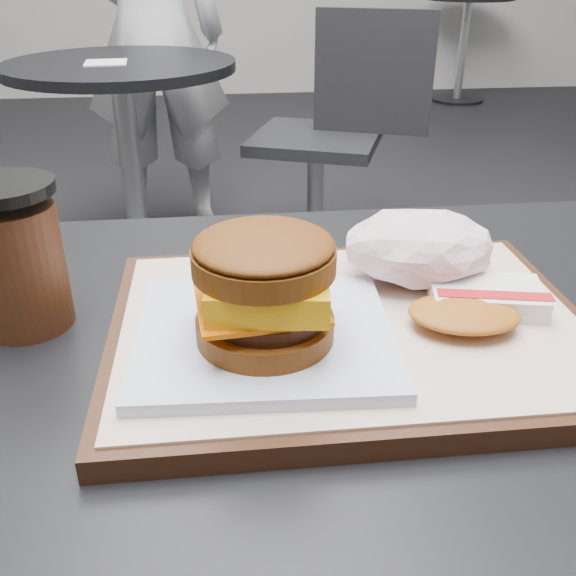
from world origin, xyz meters
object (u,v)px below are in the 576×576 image
at_px(serving_tray, 350,329).
at_px(hash_brown, 476,304).
at_px(customer_table, 311,519).
at_px(breakfast_sandwich, 265,300).
at_px(coffee_cup, 17,260).
at_px(neighbor_table, 127,127).
at_px(neighbor_chair, 336,125).
at_px(crumpled_wrapper, 420,247).
at_px(patron, 152,34).

distance_m(serving_tray, hash_brown, 0.10).
relative_size(customer_table, serving_tray, 2.11).
bearing_deg(breakfast_sandwich, coffee_cup, 155.51).
relative_size(breakfast_sandwich, neighbor_table, 0.26).
bearing_deg(neighbor_chair, neighbor_table, -169.88).
relative_size(customer_table, hash_brown, 6.31).
xyz_separation_m(hash_brown, crumpled_wrapper, (-0.03, 0.07, 0.02)).
relative_size(breakfast_sandwich, patron, 0.13).
height_order(hash_brown, crumpled_wrapper, crumpled_wrapper).
xyz_separation_m(serving_tray, patron, (-0.32, 2.18, -0.01)).
xyz_separation_m(coffee_cup, neighbor_table, (-0.12, 1.58, -0.28)).
relative_size(neighbor_table, neighbor_chair, 0.85).
relative_size(breakfast_sandwich, neighbor_chair, 0.22).
relative_size(customer_table, neighbor_table, 1.07).
bearing_deg(neighbor_chair, hash_brown, -96.84).
relative_size(crumpled_wrapper, neighbor_table, 0.18).
bearing_deg(crumpled_wrapper, patron, 100.59).
bearing_deg(breakfast_sandwich, crumpled_wrapper, 34.21).
distance_m(customer_table, neighbor_table, 1.69).
xyz_separation_m(crumpled_wrapper, coffee_cup, (-0.34, -0.01, 0.01)).
height_order(customer_table, serving_tray, serving_tray).
bearing_deg(neighbor_table, breakfast_sandwich, -79.47).
distance_m(customer_table, coffee_cup, 0.34).
distance_m(coffee_cup, patron, 2.13).
height_order(crumpled_wrapper, patron, patron).
height_order(customer_table, breakfast_sandwich, breakfast_sandwich).
xyz_separation_m(breakfast_sandwich, coffee_cup, (-0.19, 0.09, -0.00)).
bearing_deg(coffee_cup, serving_tray, -11.95).
bearing_deg(crumpled_wrapper, customer_table, -142.71).
bearing_deg(serving_tray, customer_table, -156.04).
xyz_separation_m(customer_table, serving_tray, (0.03, 0.01, 0.20)).
distance_m(hash_brown, neighbor_table, 1.73).
distance_m(customer_table, hash_brown, 0.25).
bearing_deg(neighbor_table, neighbor_chair, 10.12).
bearing_deg(patron, serving_tray, 94.90).
bearing_deg(crumpled_wrapper, hash_brown, -69.13).
relative_size(crumpled_wrapper, patron, 0.09).
distance_m(coffee_cup, neighbor_table, 1.61).
relative_size(serving_tray, neighbor_chair, 0.43).
xyz_separation_m(customer_table, breakfast_sandwich, (-0.04, -0.02, 0.24)).
bearing_deg(patron, breakfast_sandwich, 92.98).
bearing_deg(customer_table, serving_tray, 23.96).
bearing_deg(customer_table, coffee_cup, 163.43).
xyz_separation_m(breakfast_sandwich, crumpled_wrapper, (0.14, 0.10, -0.01)).
bearing_deg(hash_brown, crumpled_wrapper, 110.87).
xyz_separation_m(crumpled_wrapper, neighbor_table, (-0.45, 1.57, -0.27)).
distance_m(serving_tray, crumpled_wrapper, 0.11).
xyz_separation_m(customer_table, crumpled_wrapper, (0.10, 0.08, 0.23)).
bearing_deg(crumpled_wrapper, serving_tray, -138.21).
distance_m(hash_brown, coffee_cup, 0.37).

